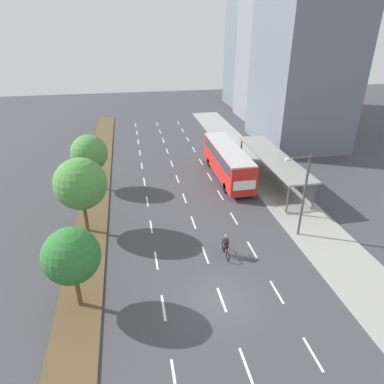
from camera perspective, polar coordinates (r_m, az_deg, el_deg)
ground_plane at (r=21.50m, az=4.98°, el=-17.44°), size 140.00×140.00×0.00m
median_strip at (r=38.04m, az=-15.39°, el=2.49°), size 2.60×52.00×0.12m
sidewalk_right at (r=40.31m, az=10.26°, el=4.43°), size 4.50×52.00×0.15m
lane_divider_left at (r=36.00m, az=-7.96°, el=1.74°), size 0.14×46.86×0.01m
lane_divider_center at (r=36.28m, az=-2.44°, el=2.19°), size 0.14×46.86×0.01m
lane_divider_right at (r=36.89m, az=2.94°, el=2.60°), size 0.14×46.86×0.01m
bus_shelter at (r=35.53m, az=13.63°, el=4.16°), size 2.90×13.47×2.86m
bus at (r=36.05m, az=5.94°, el=5.45°), size 2.54×11.29×3.37m
cyclist at (r=24.36m, az=5.66°, el=-9.03°), size 0.46×1.82×1.71m
median_tree_nearest at (r=19.84m, az=-19.47°, el=-10.03°), size 3.16×3.16×5.04m
median_tree_second at (r=26.53m, az=-18.10°, el=1.30°), size 3.90×3.90×6.03m
median_tree_third at (r=34.16m, az=-16.76°, el=6.23°), size 3.49×3.49×5.37m
streetlight at (r=26.10m, az=17.94°, el=0.17°), size 1.91×0.24×6.50m
building_near_right at (r=48.12m, az=17.93°, el=18.52°), size 9.84×12.58×18.54m
building_mid_right at (r=58.83m, az=14.92°, el=23.40°), size 10.18×14.54×25.24m
building_far_right at (r=68.29m, az=10.80°, el=23.69°), size 7.78×15.55×24.32m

